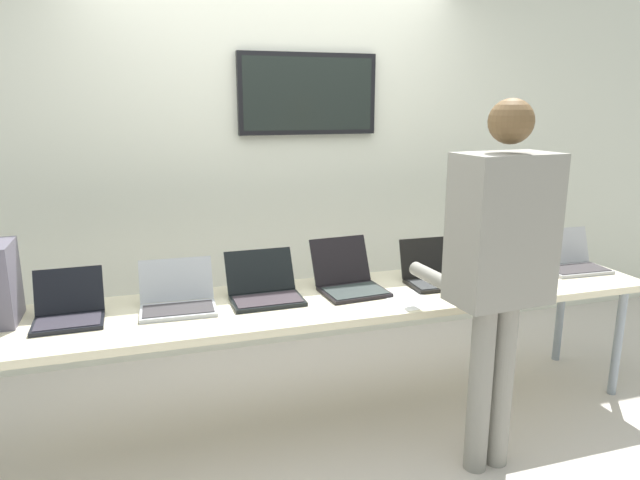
{
  "coord_description": "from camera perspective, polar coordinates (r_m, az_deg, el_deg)",
  "views": [
    {
      "loc": [
        -0.89,
        -2.74,
        1.73
      ],
      "look_at": [
        0.03,
        0.18,
        0.99
      ],
      "focal_mm": 32.11,
      "sensor_mm": 36.0,
      "label": 1
    }
  ],
  "objects": [
    {
      "name": "coffee_mug",
      "position": [
        3.24,
        18.04,
        -4.51
      ],
      "size": [
        0.08,
        0.08,
        0.08
      ],
      "color": "#23262F",
      "rests_on": "workbench"
    },
    {
      "name": "laptop_station_3",
      "position": [
        3.16,
        2.88,
        -3.95
      ],
      "size": [
        0.37,
        0.4,
        0.26
      ],
      "color": "black",
      "rests_on": "workbench"
    },
    {
      "name": "laptop_station_1",
      "position": [
        2.97,
        -14.01,
        -5.65
      ],
      "size": [
        0.38,
        0.34,
        0.22
      ],
      "color": "#AEB1B6",
      "rests_on": "workbench"
    },
    {
      "name": "laptop_station_6",
      "position": [
        3.87,
        23.69,
        -1.87
      ],
      "size": [
        0.39,
        0.32,
        0.23
      ],
      "color": "#B2B2B5",
      "rests_on": "workbench"
    },
    {
      "name": "workbench",
      "position": [
        3.07,
        0.46,
        -6.46
      ],
      "size": [
        3.73,
        0.7,
        0.72
      ],
      "color": "beige",
      "rests_on": "ground"
    },
    {
      "name": "person",
      "position": [
        2.69,
        17.46,
        -1.45
      ],
      "size": [
        0.46,
        0.61,
        1.75
      ],
      "color": "gray",
      "rests_on": "ground"
    },
    {
      "name": "ground",
      "position": [
        3.38,
        0.43,
        -17.7
      ],
      "size": [
        8.0,
        8.0,
        0.04
      ],
      "primitive_type": "cube",
      "color": "beige"
    },
    {
      "name": "paper_sheet",
      "position": [
        3.06,
        8.91,
        -5.87
      ],
      "size": [
        0.24,
        0.32,
        0.0
      ],
      "color": "white",
      "rests_on": "workbench"
    },
    {
      "name": "laptop_station_2",
      "position": [
        3.03,
        -5.56,
        -4.88
      ],
      "size": [
        0.37,
        0.36,
        0.23
      ],
      "color": "black",
      "rests_on": "workbench"
    },
    {
      "name": "laptop_station_5",
      "position": [
        3.59,
        17.35,
        -2.46
      ],
      "size": [
        0.35,
        0.34,
        0.24
      ],
      "color": "#232524",
      "rests_on": "workbench"
    },
    {
      "name": "laptop_station_0",
      "position": [
        2.97,
        -23.76,
        -6.42
      ],
      "size": [
        0.32,
        0.3,
        0.23
      ],
      "color": "black",
      "rests_on": "workbench"
    },
    {
      "name": "laptop_station_4",
      "position": [
        3.33,
        11.17,
        -3.31
      ],
      "size": [
        0.32,
        0.31,
        0.24
      ],
      "color": "black",
      "rests_on": "workbench"
    },
    {
      "name": "back_wall",
      "position": [
        3.99,
        -4.49,
        8.46
      ],
      "size": [
        8.0,
        0.11,
        2.73
      ],
      "color": "silver",
      "rests_on": "ground"
    }
  ]
}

